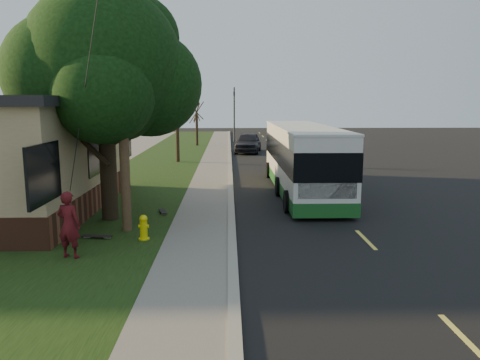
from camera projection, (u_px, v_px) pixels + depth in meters
name	position (u px, v px, depth m)	size (l,w,h in m)	color
ground	(232.00, 241.00, 13.87)	(120.00, 120.00, 0.00)	black
road	(309.00, 183.00, 23.83)	(8.00, 80.00, 0.01)	black
curb	(230.00, 182.00, 23.72)	(0.25, 80.00, 0.12)	gray
sidewalk	(211.00, 182.00, 23.70)	(2.00, 80.00, 0.08)	slate
grass_verge	(141.00, 183.00, 23.61)	(5.00, 80.00, 0.07)	black
fire_hydrant	(144.00, 227.00, 13.74)	(0.32, 0.32, 0.74)	yellow
utility_pole	(121.00, 83.00, 14.00)	(2.86, 3.21, 9.07)	#473321
leafy_tree	(106.00, 69.00, 15.52)	(6.30, 6.00, 7.80)	black
bare_tree_near	(177.00, 131.00, 31.17)	(1.38, 1.21, 4.31)	black
bare_tree_far	(197.00, 124.00, 43.04)	(1.38, 1.21, 4.03)	black
traffic_signal	(234.00, 111.00, 46.88)	(0.18, 0.22, 5.50)	#2D2D30
transit_bus	(302.00, 157.00, 21.12)	(2.56, 11.09, 3.01)	silver
skateboarder	(69.00, 225.00, 12.05)	(0.64, 0.42, 1.76)	#501015
skateboard_main	(163.00, 211.00, 17.06)	(0.42, 0.82, 0.07)	black
skateboard_spare	(97.00, 236.00, 13.89)	(0.92, 0.35, 0.08)	black
dumpster	(47.00, 184.00, 19.63)	(1.50, 1.23, 1.24)	#13321E
distant_car	(248.00, 142.00, 37.84)	(1.91, 4.76, 1.62)	black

